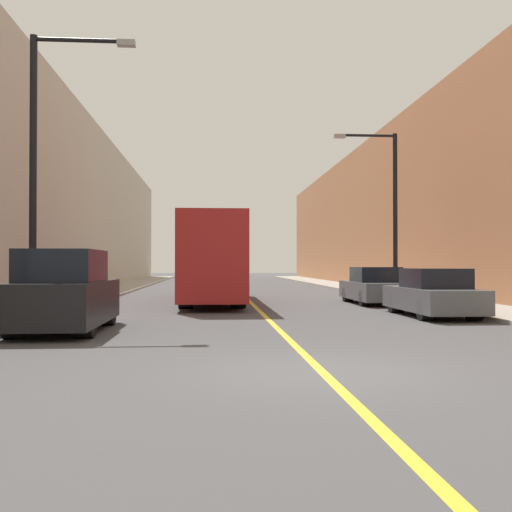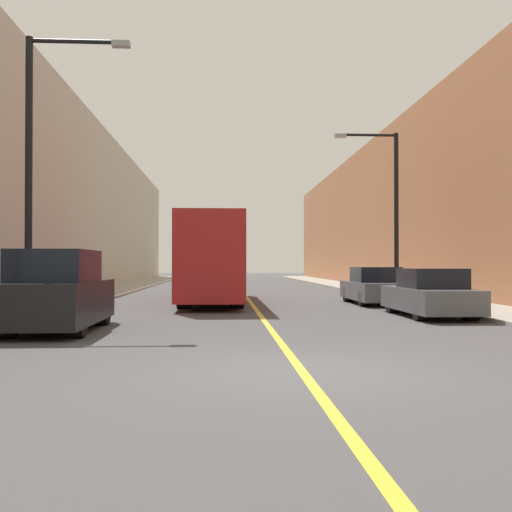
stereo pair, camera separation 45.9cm
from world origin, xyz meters
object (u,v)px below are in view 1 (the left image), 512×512
bus (212,259)px  street_lamp_left (43,156)px  parked_suv_left (64,294)px  car_right_mid (374,287)px  street_lamp_right (389,203)px  car_right_near (433,295)px

bus → street_lamp_left: (-4.65, -8.88, 2.73)m
bus → parked_suv_left: 11.59m
parked_suv_left → street_lamp_left: bearing=117.6°
car_right_mid → street_lamp_right: street_lamp_right is taller
parked_suv_left → car_right_near: 10.90m
bus → street_lamp_right: street_lamp_right is taller
car_right_near → street_lamp_left: (-11.45, -1.30, 3.90)m
street_lamp_right → parked_suv_left: bearing=-134.8°
parked_suv_left → street_lamp_left: (-1.11, 2.12, 3.68)m
parked_suv_left → street_lamp_right: 16.57m
parked_suv_left → street_lamp_right: (11.43, 11.50, 3.45)m
bus → street_lamp_right: size_ratio=1.65×
parked_suv_left → car_right_near: (10.35, 3.42, -0.23)m
street_lamp_left → street_lamp_right: size_ratio=1.06×
bus → street_lamp_left: 10.39m
bus → car_right_mid: bus is taller
parked_suv_left → car_right_mid: parked_suv_left is taller
car_right_mid → street_lamp_left: street_lamp_left is taller
car_right_mid → street_lamp_right: bearing=59.2°
bus → car_right_near: 10.25m
car_right_mid → street_lamp_left: bearing=-147.4°
bus → street_lamp_left: street_lamp_left is taller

